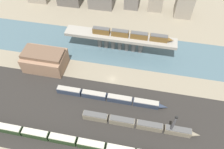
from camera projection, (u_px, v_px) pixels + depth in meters
The scene contains 11 objects.
ground_plane at pixel (112, 79), 115.23m from camera, with size 400.00×400.00×0.00m, color gray.
railbed_yard at pixel (102, 119), 100.15m from camera, with size 280.00×42.00×0.01m, color #282623.
river_water at pixel (120, 49), 130.00m from camera, with size 320.00×28.32×0.01m, color #47606B.
bridge at pixel (120, 39), 124.09m from camera, with size 63.38×7.98×10.03m.
train_on_bridge at pixel (132, 35), 120.11m from camera, with size 45.11×2.80×3.73m.
train_yard_near at pixel (52, 137), 92.50m from camera, with size 101.59×3.05×3.92m.
train_yard_mid at pixel (139, 124), 96.45m from camera, with size 52.01×2.90×3.86m.
train_yard_far at pixel (110, 98), 105.67m from camera, with size 54.54×2.86×3.50m.
warehouse_building at pixel (45, 60), 117.26m from camera, with size 21.86×14.58×10.71m.
signal_tower at pixel (173, 125), 90.55m from camera, with size 1.08×1.08×14.30m.
city_block_tall at pixel (184, 4), 146.10m from camera, with size 11.24×11.52×15.88m, color gray.
Camera 1 is at (13.84, -70.57, 90.06)m, focal length 35.00 mm.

